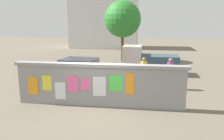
% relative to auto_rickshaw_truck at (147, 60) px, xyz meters
% --- Properties ---
extents(ground, '(60.00, 60.00, 0.00)m').
position_rel_auto_rickshaw_truck_xyz_m(ground, '(-1.98, 1.70, -0.90)').
color(ground, '#6B6051').
extents(poster_wall, '(7.08, 0.42, 1.78)m').
position_rel_auto_rickshaw_truck_xyz_m(poster_wall, '(-1.99, -6.30, 0.01)').
color(poster_wall, gray).
rests_on(poster_wall, ground).
extents(auto_rickshaw_truck, '(3.64, 1.59, 1.85)m').
position_rel_auto_rickshaw_truck_xyz_m(auto_rickshaw_truck, '(0.00, 0.00, 0.00)').
color(auto_rickshaw_truck, black).
rests_on(auto_rickshaw_truck, ground).
extents(car_parked, '(3.96, 2.10, 1.40)m').
position_rel_auto_rickshaw_truck_xyz_m(car_parked, '(-3.94, -2.96, -0.17)').
color(car_parked, black).
rests_on(car_parked, ground).
extents(motorcycle, '(1.90, 0.56, 0.87)m').
position_rel_auto_rickshaw_truck_xyz_m(motorcycle, '(-0.22, -5.03, -0.44)').
color(motorcycle, black).
rests_on(motorcycle, ground).
extents(person_walking, '(0.48, 0.48, 1.62)m').
position_rel_auto_rickshaw_truck_xyz_m(person_walking, '(-0.20, -3.34, 0.09)').
color(person_walking, purple).
rests_on(person_walking, ground).
extents(person_bystander, '(0.45, 0.45, 1.62)m').
position_rel_auto_rickshaw_truck_xyz_m(person_bystander, '(1.13, -3.42, 0.09)').
color(person_bystander, '#338CBF').
rests_on(person_bystander, ground).
extents(tree_roadside, '(3.14, 3.14, 5.17)m').
position_rel_auto_rickshaw_truck_xyz_m(tree_roadside, '(-2.15, 4.86, 2.69)').
color(tree_roadside, brown).
rests_on(tree_roadside, ground).
extents(building_background, '(8.92, 4.69, 6.67)m').
position_rel_auto_rickshaw_truck_xyz_m(building_background, '(-5.52, 15.10, 2.46)').
color(building_background, silver).
rests_on(building_background, ground).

